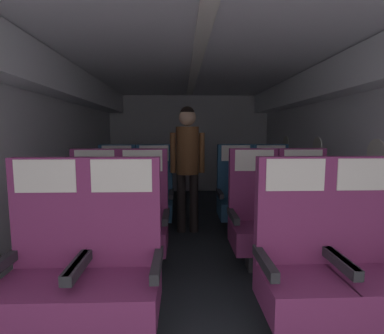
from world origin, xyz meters
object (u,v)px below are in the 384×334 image
at_px(seat_a_left_aisle, 121,267).
at_px(seat_a_right_window, 297,265).
at_px(seat_a_right_aisle, 368,263).
at_px(seat_b_right_window, 255,219).
at_px(seat_b_left_window, 94,220).
at_px(flight_attendant, 187,156).
at_px(seat_c_right_window, 236,196).
at_px(seat_c_right_aisle, 272,196).
at_px(seat_b_left_aisle, 143,220).
at_px(seat_a_left_window, 44,269).
at_px(seat_c_left_aisle, 154,197).
at_px(seat_b_right_aisle, 304,218).
at_px(seat_c_left_window, 117,197).

bearing_deg(seat_a_left_aisle, seat_a_right_window, -0.00).
height_order(seat_a_right_aisle, seat_a_right_window, same).
bearing_deg(seat_b_right_window, seat_b_left_window, 179.51).
relative_size(seat_a_right_aisle, flight_attendant, 0.70).
distance_m(seat_a_left_aisle, seat_c_right_window, 2.22).
bearing_deg(seat_c_right_aisle, seat_b_left_aisle, -147.27).
bearing_deg(seat_b_right_window, seat_b_left_aisle, 179.92).
bearing_deg(seat_a_left_window, seat_a_right_window, -0.12).
relative_size(seat_a_left_window, seat_a_right_aisle, 1.00).
bearing_deg(seat_a_right_aisle, seat_c_left_aisle, 127.54).
xyz_separation_m(seat_b_left_aisle, seat_c_right_aisle, (1.51, 0.97, 0.00)).
height_order(seat_b_left_aisle, seat_b_right_window, same).
height_order(seat_b_left_window, flight_attendant, flight_attendant).
bearing_deg(seat_b_right_aisle, seat_a_right_aisle, -90.18).
xyz_separation_m(seat_b_left_window, seat_b_right_aisle, (1.96, -0.01, 0.00)).
relative_size(seat_a_left_aisle, seat_c_left_aisle, 1.00).
bearing_deg(seat_b_left_window, seat_a_right_window, -32.94).
xyz_separation_m(seat_a_left_aisle, seat_a_right_aisle, (1.52, 0.00, 0.00)).
height_order(seat_a_right_window, seat_c_right_window, same).
xyz_separation_m(seat_b_right_aisle, flight_attendant, (-1.08, 1.00, 0.51)).
bearing_deg(seat_c_left_window, seat_b_left_aisle, -65.13).
bearing_deg(seat_b_left_window, seat_c_left_window, 90.14).
bearing_deg(seat_b_right_window, seat_a_right_window, -89.03).
height_order(seat_c_right_aisle, seat_c_right_window, same).
distance_m(seat_b_left_aisle, seat_c_right_window, 1.45).
distance_m(seat_b_left_window, seat_c_right_aisle, 2.17).
xyz_separation_m(seat_c_right_aisle, seat_c_right_window, (-0.45, 0.02, 0.00)).
distance_m(seat_a_left_aisle, seat_c_right_aisle, 2.45).
bearing_deg(seat_b_left_window, seat_c_right_aisle, 26.11).
bearing_deg(seat_c_right_aisle, flight_attendant, 178.27).
bearing_deg(seat_a_left_aisle, seat_c_left_window, 103.00).
distance_m(seat_b_right_aisle, seat_b_right_window, 0.47).
bearing_deg(seat_b_right_window, seat_a_right_aisle, -64.22).
xyz_separation_m(seat_b_right_window, seat_c_left_aisle, (-1.03, 0.99, 0.00)).
height_order(seat_a_right_aisle, seat_c_right_window, same).
distance_m(seat_b_left_window, seat_c_right_window, 1.79).
height_order(seat_b_right_window, seat_c_left_window, same).
relative_size(seat_a_left_window, seat_b_left_window, 1.00).
bearing_deg(seat_a_right_aisle, flight_attendant, 118.74).
height_order(seat_a_right_aisle, seat_b_left_aisle, same).
xyz_separation_m(seat_b_right_aisle, seat_c_left_aisle, (-1.50, 0.99, 0.00)).
bearing_deg(seat_a_left_aisle, seat_a_right_aisle, 0.13).
distance_m(seat_a_left_aisle, seat_b_right_window, 1.43).
relative_size(seat_b_right_aisle, seat_c_left_aisle, 1.00).
relative_size(seat_b_left_window, seat_c_right_window, 1.00).
bearing_deg(seat_b_left_aisle, flight_attendant, 66.37).
xyz_separation_m(seat_a_left_aisle, seat_c_right_window, (1.06, 1.96, 0.00)).
relative_size(seat_b_right_window, seat_c_left_aisle, 1.00).
distance_m(seat_b_left_aisle, seat_b_right_window, 1.05).
relative_size(seat_a_left_window, seat_b_right_window, 1.00).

